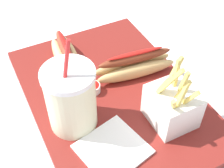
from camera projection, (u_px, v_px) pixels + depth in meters
The scene contains 8 objects.
ground_plane at pixel (112, 103), 0.69m from camera, with size 2.40×2.40×0.02m, color silver.
food_tray at pixel (112, 97), 0.68m from camera, with size 0.48×0.34×0.02m, color maroon.
soda_cup at pixel (71, 99), 0.57m from camera, with size 0.10×0.10×0.20m.
fries_basket at pixel (172, 106), 0.59m from camera, with size 0.09×0.08×0.15m.
hot_dog_1 at pixel (135, 65), 0.70m from camera, with size 0.07×0.19×0.06m.
hot_dog_2 at pixel (66, 55), 0.73m from camera, with size 0.16×0.07×0.06m.
ketchup_cup_1 at pixel (93, 88), 0.67m from camera, with size 0.03×0.03×0.02m.
napkin_stack at pixel (113, 149), 0.57m from camera, with size 0.11×0.11×0.01m, color white.
Camera 1 is at (0.41, -0.21, 0.51)m, focal length 49.60 mm.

